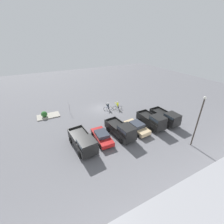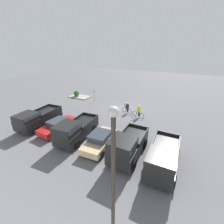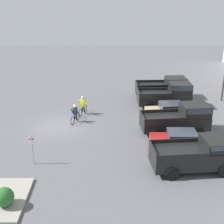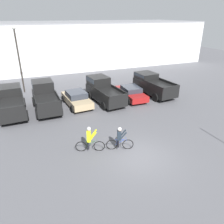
{
  "view_description": "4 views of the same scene",
  "coord_description": "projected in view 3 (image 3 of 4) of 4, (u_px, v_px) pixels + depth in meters",
  "views": [
    {
      "loc": [
        10.51,
        24.73,
        13.07
      ],
      "look_at": [
        -0.05,
        4.35,
        1.2
      ],
      "focal_mm": 24.0,
      "sensor_mm": 36.0,
      "label": 1
    },
    {
      "loc": [
        -7.97,
        19.3,
        8.54
      ],
      "look_at": [
        -0.05,
        4.35,
        1.2
      ],
      "focal_mm": 24.0,
      "sensor_mm": 36.0,
      "label": 2
    },
    {
      "loc": [
        23.8,
        4.05,
        10.6
      ],
      "look_at": [
        -0.05,
        4.35,
        1.2
      ],
      "focal_mm": 50.0,
      "sensor_mm": 36.0,
      "label": 3
    },
    {
      "loc": [
        -5.72,
        -9.64,
        7.94
      ],
      "look_at": [
        -0.05,
        4.35,
        1.2
      ],
      "focal_mm": 35.0,
      "sensor_mm": 36.0,
      "label": 4
    }
  ],
  "objects": [
    {
      "name": "pickup_truck_3",
      "position": [
        200.0,
        153.0,
        19.35
      ],
      "size": [
        2.65,
        5.44,
        2.09
      ],
      "color": "black",
      "rests_on": "ground_plane"
    },
    {
      "name": "curb_island",
      "position": [
        6.0,
        199.0,
        16.79
      ],
      "size": [
        3.8,
        2.2,
        0.15
      ],
      "primitive_type": "cube",
      "color": "gray",
      "rests_on": "ground_plane"
    },
    {
      "name": "ground_plane",
      "position": [
        60.0,
        126.0,
        25.98
      ],
      "size": [
        80.0,
        80.0,
        0.0
      ],
      "primitive_type": "plane",
      "color": "#56565B"
    },
    {
      "name": "pickup_truck_2",
      "position": [
        181.0,
        118.0,
        24.56
      ],
      "size": [
        2.6,
        5.48,
        2.25
      ],
      "color": "black",
      "rests_on": "ground_plane"
    },
    {
      "name": "sedan_0",
      "position": [
        171.0,
        111.0,
        27.28
      ],
      "size": [
        2.28,
        4.49,
        1.4
      ],
      "color": "tan",
      "rests_on": "ground_plane"
    },
    {
      "name": "fire_lane_sign",
      "position": [
        32.0,
        146.0,
        19.83
      ],
      "size": [
        0.06,
        0.3,
        2.12
      ],
      "color": "#9E9EA3",
      "rests_on": "ground_plane"
    },
    {
      "name": "pickup_truck_0",
      "position": [
        164.0,
        87.0,
        32.35
      ],
      "size": [
        2.36,
        5.16,
        2.17
      ],
      "color": "black",
      "rests_on": "ground_plane"
    },
    {
      "name": "cyclist_0",
      "position": [
        75.0,
        114.0,
        26.45
      ],
      "size": [
        1.67,
        0.67,
        1.6
      ],
      "color": "black",
      "rests_on": "ground_plane"
    },
    {
      "name": "cyclist_1",
      "position": [
        83.0,
        105.0,
        28.12
      ],
      "size": [
        1.77,
        0.7,
        1.74
      ],
      "color": "black",
      "rests_on": "ground_plane"
    },
    {
      "name": "shrub",
      "position": [
        4.0,
        197.0,
        16.0
      ],
      "size": [
        1.03,
        1.03,
        1.03
      ],
      "color": "#286028",
      "rests_on": "curb_island"
    },
    {
      "name": "pickup_truck_1",
      "position": [
        169.0,
        95.0,
        29.7
      ],
      "size": [
        2.24,
        4.99,
        2.38
      ],
      "color": "black",
      "rests_on": "ground_plane"
    },
    {
      "name": "sedan_1",
      "position": [
        182.0,
        140.0,
        22.08
      ],
      "size": [
        2.06,
        4.48,
        1.29
      ],
      "color": "maroon",
      "rests_on": "ground_plane"
    }
  ]
}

